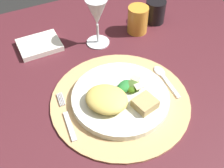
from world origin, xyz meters
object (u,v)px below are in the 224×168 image
at_px(napkin, 39,45).
at_px(spoon, 163,76).
at_px(wine_glass, 97,14).
at_px(amber_tumbler, 138,20).
at_px(dinner_plate, 120,98).
at_px(dark_tumbler, 155,11).
at_px(fork, 67,118).
at_px(dining_table, 107,117).

bearing_deg(napkin, spoon, -46.33).
distance_m(spoon, wine_glass, 0.27).
bearing_deg(spoon, amber_tumbler, 78.83).
xyz_separation_m(dinner_plate, napkin, (-0.13, 0.32, -0.01)).
xyz_separation_m(wine_glass, amber_tumbler, (0.14, 0.00, -0.06)).
bearing_deg(napkin, dark_tumbler, -5.02).
relative_size(fork, spoon, 1.18).
bearing_deg(dining_table, napkin, 115.61).
bearing_deg(dark_tumbler, wine_glass, -173.63).
height_order(dinner_plate, fork, dinner_plate).
bearing_deg(dark_tumbler, spoon, -116.98).
xyz_separation_m(dinner_plate, fork, (-0.15, 0.00, -0.01)).
relative_size(dinner_plate, napkin, 1.97).
bearing_deg(fork, dinner_plate, -1.27).
bearing_deg(spoon, dark_tumbler, 63.02).
bearing_deg(fork, dining_table, 25.34).
relative_size(wine_glass, amber_tumbler, 1.74).
height_order(dinner_plate, napkin, dinner_plate).
bearing_deg(dark_tumbler, amber_tumbler, -163.52).
distance_m(napkin, amber_tumbler, 0.33).
bearing_deg(dining_table, fork, -154.66).
bearing_deg(dark_tumbler, napkin, 174.98).
height_order(napkin, dark_tumbler, dark_tumbler).
xyz_separation_m(dinner_plate, dark_tumbler, (0.28, 0.28, 0.02)).
xyz_separation_m(spoon, wine_glass, (-0.10, 0.23, 0.10)).
relative_size(dining_table, napkin, 9.29).
distance_m(napkin, dark_tumbler, 0.41).
distance_m(fork, spoon, 0.30).
height_order(dinner_plate, dark_tumbler, dark_tumbler).
bearing_deg(dark_tumbler, dining_table, -143.66).
bearing_deg(dinner_plate, fork, 178.73).
bearing_deg(dining_table, amber_tumbler, 42.54).
bearing_deg(napkin, dinner_plate, -68.06).
xyz_separation_m(dining_table, amber_tumbler, (0.20, 0.19, 0.19)).
distance_m(spoon, napkin, 0.40).
relative_size(amber_tumbler, dark_tumbler, 1.15).
height_order(dinner_plate, amber_tumbler, amber_tumbler).
bearing_deg(dining_table, spoon, -15.07).
relative_size(wine_glass, dark_tumbler, 2.00).
relative_size(napkin, wine_glass, 0.83).
xyz_separation_m(spoon, dark_tumbler, (0.13, 0.25, 0.03)).
bearing_deg(spoon, napkin, 133.67).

